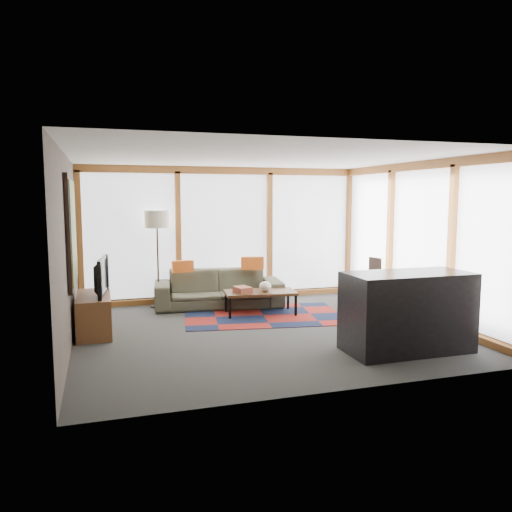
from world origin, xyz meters
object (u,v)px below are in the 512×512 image
object	(u,v)px
floor_lamp	(158,259)
bookshelf	(392,300)
bar_counter	(407,312)
tv_console	(94,314)
television	(96,276)
sofa	(219,288)
coffee_table	(260,303)

from	to	relation	value
floor_lamp	bookshelf	world-z (taller)	floor_lamp
bookshelf	bar_counter	bearing A→B (deg)	-117.41
bookshelf	tv_console	size ratio (longest dim) A/B	1.76
floor_lamp	television	bearing A→B (deg)	-124.22
sofa	bookshelf	bearing A→B (deg)	-22.68
television	floor_lamp	bearing A→B (deg)	-27.42
bookshelf	bar_counter	distance (m)	2.06
bookshelf	television	distance (m)	4.88
coffee_table	television	distance (m)	2.80
tv_console	television	world-z (taller)	television
sofa	coffee_table	world-z (taller)	sofa
sofa	bookshelf	distance (m)	3.12
sofa	bar_counter	size ratio (longest dim) A/B	1.41
television	bar_counter	world-z (taller)	television
sofa	coffee_table	size ratio (longest dim) A/B	1.92
floor_lamp	bookshelf	bearing A→B (deg)	-26.20
coffee_table	bookshelf	xyz separation A→B (m)	(2.15, -0.74, 0.05)
sofa	television	xyz separation A→B (m)	(-2.13, -1.26, 0.52)
bar_counter	television	bearing A→B (deg)	151.85
sofa	coffee_table	xyz separation A→B (m)	(0.55, -0.81, -0.14)
coffee_table	bookshelf	world-z (taller)	bookshelf
bookshelf	television	size ratio (longest dim) A/B	2.12
floor_lamp	bar_counter	xyz separation A→B (m)	(2.83, -3.67, -0.37)
bookshelf	bar_counter	size ratio (longest dim) A/B	1.24
sofa	floor_lamp	xyz separation A→B (m)	(-1.07, 0.31, 0.55)
tv_console	television	distance (m)	0.57
bookshelf	bar_counter	xyz separation A→B (m)	(-0.94, -1.81, 0.27)
television	sofa	bearing A→B (deg)	-52.60
tv_console	bookshelf	bearing A→B (deg)	-3.63
coffee_table	television	size ratio (longest dim) A/B	1.25
floor_lamp	coffee_table	distance (m)	2.08
sofa	bar_counter	world-z (taller)	bar_counter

